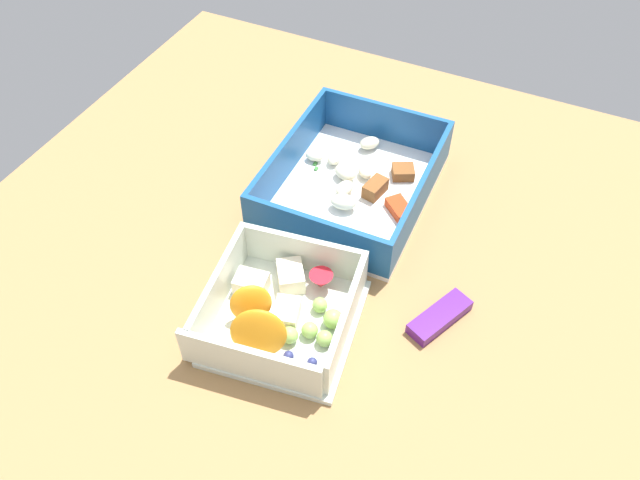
# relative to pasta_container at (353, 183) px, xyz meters

# --- Properties ---
(table_surface) EXTENTS (0.80, 0.80, 0.02)m
(table_surface) POSITION_rel_pasta_container_xyz_m (0.12, 0.01, -0.03)
(table_surface) COLOR #9E7547
(table_surface) RESTS_ON ground
(pasta_container) EXTENTS (0.22, 0.17, 0.06)m
(pasta_container) POSITION_rel_pasta_container_xyz_m (0.00, 0.00, 0.00)
(pasta_container) COLOR white
(pasta_container) RESTS_ON table_surface
(fruit_bowl) EXTENTS (0.16, 0.15, 0.06)m
(fruit_bowl) POSITION_rel_pasta_container_xyz_m (0.20, 0.01, 0.00)
(fruit_bowl) COLOR silver
(fruit_bowl) RESTS_ON table_surface
(candy_bar) EXTENTS (0.07, 0.05, 0.01)m
(candy_bar) POSITION_rel_pasta_container_xyz_m (0.13, 0.15, -0.01)
(candy_bar) COLOR #51197A
(candy_bar) RESTS_ON table_surface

